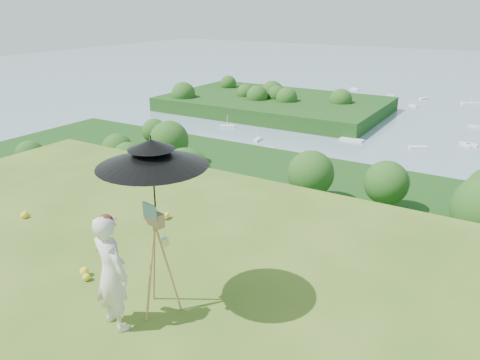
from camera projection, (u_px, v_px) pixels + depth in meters
The scene contains 10 objects.
shoreline_tier at pixel (454, 259), 78.24m from camera, with size 170.00×28.00×8.00m, color #6D6357.
peninsula at pixel (274, 98), 176.16m from camera, with size 90.00×60.00×12.00m, color #0F3A10, non-canonical shape.
slope_trees at pixel (422, 247), 38.80m from camera, with size 110.00×50.00×6.00m, color #174414, non-canonical shape.
harbor_town at pixel (460, 224), 75.95m from camera, with size 110.00×22.00×5.00m, color silver, non-canonical shape.
moored_boats at pixel (453, 127), 152.36m from camera, with size 140.00×140.00×0.70m, color white, non-canonical shape.
wildflowers at pixel (8, 343), 5.66m from camera, with size 10.00×10.50×0.12m, color yellow, non-canonical shape.
painter at pixel (111, 272), 5.81m from camera, with size 0.57×0.37×1.57m, color white.
field_easel at pixel (157, 258), 6.11m from camera, with size 0.60×0.60×1.59m, color #AC8D48, non-canonical shape.
sun_umbrella at pixel (154, 180), 5.74m from camera, with size 1.37×1.37×1.14m, color black, non-canonical shape.
painter_cap at pixel (105, 218), 5.55m from camera, with size 0.19×0.23×0.10m, color #C16A72, non-canonical shape.
Camera 1 is at (4.78, -2.23, 3.90)m, focal length 35.00 mm.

